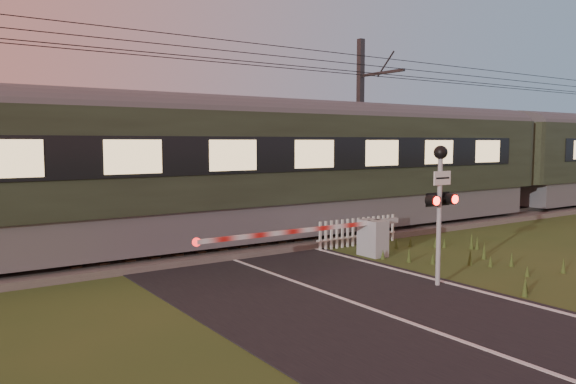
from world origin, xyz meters
TOP-DOWN VIEW (x-y plane):
  - ground at (0.00, 0.00)m, footprint 160.00×160.00m
  - road at (0.02, -0.23)m, footprint 6.00×140.00m
  - track_bed at (0.00, 6.50)m, footprint 140.00×3.40m
  - overhead_wires at (0.00, 6.50)m, footprint 120.00×0.62m
  - train at (14.24, 6.50)m, footprint 44.87×3.09m
  - boom_gate at (3.19, 3.20)m, footprint 6.35×0.78m
  - crossing_signal at (2.43, -0.03)m, footprint 0.79×0.34m
  - picket_fence at (4.20, 4.60)m, footprint 3.14×0.07m
  - catenary_mast at (7.96, 8.73)m, footprint 0.23×2.46m

SIDE VIEW (x-z plane):
  - ground at x=0.00m, z-range 0.00..0.00m
  - road at x=0.02m, z-range 0.00..0.03m
  - track_bed at x=0.00m, z-range -0.13..0.26m
  - picket_fence at x=4.20m, z-range 0.00..0.86m
  - boom_gate at x=3.19m, z-range 0.05..1.08m
  - crossing_signal at x=2.43m, z-range 0.58..3.67m
  - train at x=14.24m, z-range 0.28..4.47m
  - catenary_mast at x=7.96m, z-range 0.14..7.35m
  - overhead_wires at x=0.00m, z-range 5.41..6.04m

